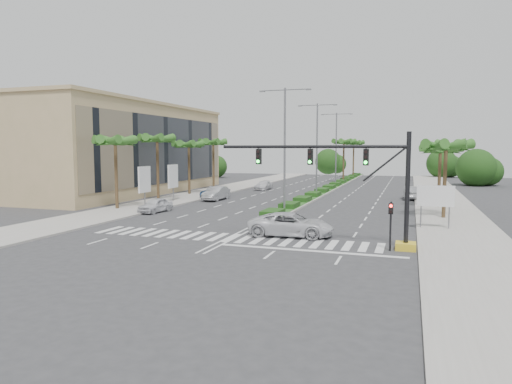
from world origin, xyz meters
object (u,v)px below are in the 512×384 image
(car_parked_b, at_px, (216,193))
(car_right, at_px, (411,193))
(car_parked_c, at_px, (214,192))
(car_parked_a, at_px, (155,205))
(car_crossing, at_px, (291,224))
(car_parked_d, at_px, (264,185))

(car_parked_b, relative_size, car_right, 1.02)
(car_parked_c, distance_m, car_right, 24.38)
(car_parked_a, height_order, car_parked_b, car_parked_b)
(car_parked_b, relative_size, car_parked_c, 0.95)
(car_parked_c, height_order, car_right, car_right)
(car_parked_b, bearing_deg, car_crossing, -52.67)
(car_parked_c, xyz_separation_m, car_parked_d, (2.36, 12.98, -0.06))
(car_crossing, relative_size, car_right, 1.23)
(car_parked_b, relative_size, car_parked_d, 1.09)
(car_parked_c, bearing_deg, car_right, 12.48)
(car_crossing, bearing_deg, car_parked_b, 33.42)
(car_crossing, xyz_separation_m, car_right, (8.06, 27.78, -0.03))
(car_parked_d, relative_size, car_right, 0.94)
(car_parked_d, bearing_deg, car_parked_a, -92.54)
(car_parked_d, xyz_separation_m, car_crossing, (13.15, -34.54, 0.17))
(car_crossing, bearing_deg, car_parked_c, 32.60)
(car_parked_c, xyz_separation_m, car_crossing, (15.51, -21.55, 0.11))
(car_parked_b, height_order, car_parked_d, car_parked_b)
(car_parked_d, distance_m, car_crossing, 36.96)
(car_parked_a, bearing_deg, car_parked_b, 88.90)
(car_parked_a, xyz_separation_m, car_right, (23.60, 20.21, 0.10))
(car_parked_d, bearing_deg, car_crossing, -66.64)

